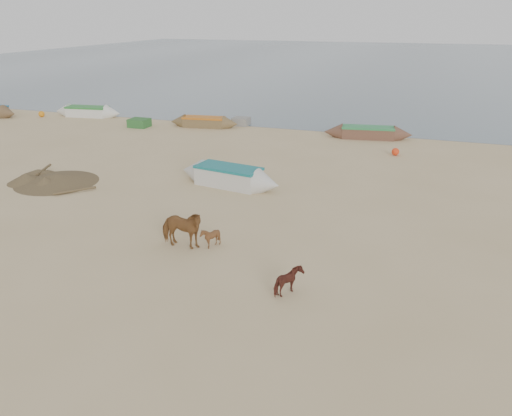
{
  "coord_description": "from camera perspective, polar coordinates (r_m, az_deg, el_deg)",
  "views": [
    {
      "loc": [
        5.67,
        -12.5,
        7.82
      ],
      "look_at": [
        0.0,
        4.0,
        1.0
      ],
      "focal_mm": 35.0,
      "sensor_mm": 36.0,
      "label": 1
    }
  ],
  "objects": [
    {
      "name": "ground",
      "position": [
        15.79,
        -4.77,
        -8.41
      ],
      "size": [
        140.0,
        140.0,
        0.0
      ],
      "primitive_type": "plane",
      "color": "tan",
      "rests_on": "ground"
    },
    {
      "name": "beach_clutter",
      "position": [
        33.46,
        14.26,
        7.71
      ],
      "size": [
        45.77,
        5.84,
        0.64
      ],
      "color": "#2B612C",
      "rests_on": "ground"
    },
    {
      "name": "near_canoe",
      "position": [
        24.18,
        -3.15,
        3.65
      ],
      "size": [
        5.56,
        2.21,
        0.96
      ],
      "primitive_type": null,
      "rotation": [
        0.0,
        0.0,
        -0.17
      ],
      "color": "beige",
      "rests_on": "ground"
    },
    {
      "name": "cow_adult",
      "position": [
        17.81,
        -8.53,
        -2.38
      ],
      "size": [
        1.72,
        0.79,
        1.45
      ],
      "primitive_type": "imported",
      "rotation": [
        0.0,
        0.0,
        1.57
      ],
      "color": "brown",
      "rests_on": "ground"
    },
    {
      "name": "calf_right",
      "position": [
        14.92,
        3.82,
        -8.43
      ],
      "size": [
        0.76,
        0.87,
        0.84
      ],
      "primitive_type": "imported",
      "rotation": [
        0.0,
        0.0,
        1.52
      ],
      "color": "#55241B",
      "rests_on": "ground"
    },
    {
      "name": "sea",
      "position": [
        94.99,
        16.1,
        15.85
      ],
      "size": [
        160.0,
        160.0,
        0.0
      ],
      "primitive_type": "plane",
      "color": "slate",
      "rests_on": "ground"
    },
    {
      "name": "calf_front",
      "position": [
        17.83,
        -5.24,
        -3.35
      ],
      "size": [
        0.9,
        0.85,
        0.79
      ],
      "primitive_type": "imported",
      "rotation": [
        0.0,
        0.0,
        -1.2
      ],
      "color": "#56331B",
      "rests_on": "ground"
    },
    {
      "name": "waterline_canoes",
      "position": [
        34.87,
        2.65,
        9.05
      ],
      "size": [
        58.27,
        4.28,
        0.87
      ],
      "color": "brown",
      "rests_on": "ground"
    },
    {
      "name": "debris_pile",
      "position": [
        26.58,
        -21.84,
        3.17
      ],
      "size": [
        4.45,
        4.45,
        0.43
      ],
      "primitive_type": "cone",
      "rotation": [
        0.0,
        0.0,
        0.11
      ],
      "color": "brown",
      "rests_on": "ground"
    }
  ]
}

